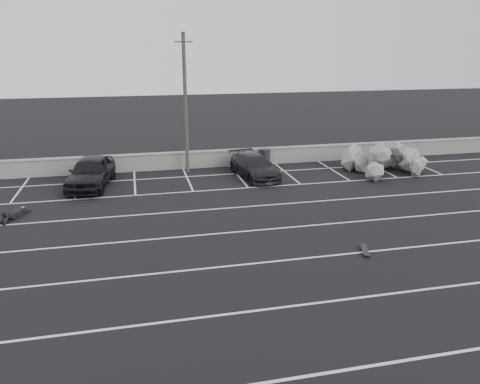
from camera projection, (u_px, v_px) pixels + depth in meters
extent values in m
plane|color=black|center=(281.00, 261.00, 16.77)|extent=(120.00, 120.00, 0.00)
cube|color=gray|center=(214.00, 159.00, 29.64)|extent=(50.00, 0.35, 1.00)
cube|color=gray|center=(214.00, 151.00, 29.48)|extent=(50.00, 0.45, 0.08)
cube|color=silver|center=(358.00, 368.00, 11.19)|extent=(36.00, 0.10, 0.01)
cube|color=silver|center=(312.00, 304.00, 13.98)|extent=(36.00, 0.10, 0.01)
cube|color=silver|center=(281.00, 261.00, 16.77)|extent=(36.00, 0.10, 0.01)
cube|color=silver|center=(260.00, 230.00, 19.56)|extent=(36.00, 0.10, 0.01)
cube|color=silver|center=(243.00, 207.00, 22.35)|extent=(36.00, 0.10, 0.01)
cube|color=silver|center=(230.00, 189.00, 25.14)|extent=(36.00, 0.10, 0.01)
cube|color=silver|center=(220.00, 175.00, 27.92)|extent=(36.00, 0.10, 0.01)
cube|color=silver|center=(21.00, 189.00, 25.11)|extent=(0.10, 5.00, 0.01)
cube|color=silver|center=(79.00, 186.00, 25.75)|extent=(0.10, 5.00, 0.01)
cube|color=silver|center=(135.00, 182.00, 26.39)|extent=(0.10, 5.00, 0.01)
cube|color=silver|center=(188.00, 179.00, 27.03)|extent=(0.10, 5.00, 0.01)
cube|color=silver|center=(238.00, 176.00, 27.67)|extent=(0.10, 5.00, 0.01)
cube|color=silver|center=(286.00, 173.00, 28.31)|extent=(0.10, 5.00, 0.01)
cube|color=silver|center=(333.00, 170.00, 28.95)|extent=(0.10, 5.00, 0.01)
cube|color=silver|center=(377.00, 167.00, 29.59)|extent=(0.10, 5.00, 0.01)
cube|color=silver|center=(419.00, 165.00, 30.23)|extent=(0.10, 5.00, 0.01)
imported|color=black|center=(91.00, 172.00, 25.34)|extent=(2.78, 5.13, 1.66)
imported|color=black|center=(254.00, 166.00, 27.22)|extent=(2.51, 4.69, 1.29)
cylinder|color=#4C4238|center=(186.00, 105.00, 27.44)|extent=(0.22, 0.22, 8.12)
cube|color=#4C4238|center=(183.00, 42.00, 26.39)|extent=(1.08, 0.07, 0.07)
cylinder|color=#242426|center=(265.00, 158.00, 29.96)|extent=(0.82, 0.82, 1.01)
cylinder|color=#242426|center=(265.00, 150.00, 29.80)|extent=(0.90, 0.90, 0.06)
cube|color=black|center=(365.00, 250.00, 17.39)|extent=(0.49, 0.89, 0.02)
cube|color=#242426|center=(364.00, 248.00, 17.68)|extent=(0.19, 0.11, 0.04)
cube|color=#242426|center=(366.00, 255.00, 17.13)|extent=(0.19, 0.11, 0.04)
cylinder|color=black|center=(361.00, 249.00, 17.70)|extent=(0.05, 0.07, 0.06)
cylinder|color=black|center=(367.00, 249.00, 17.68)|extent=(0.05, 0.07, 0.06)
cylinder|color=black|center=(363.00, 255.00, 17.15)|extent=(0.05, 0.07, 0.06)
cylinder|color=black|center=(369.00, 255.00, 17.13)|extent=(0.05, 0.07, 0.06)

